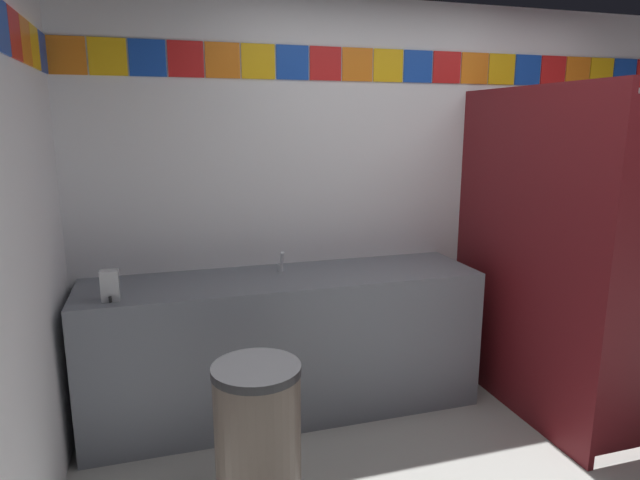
% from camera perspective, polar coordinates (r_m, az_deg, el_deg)
% --- Properties ---
extents(wall_back, '(4.40, 0.09, 2.52)m').
position_cam_1_polar(wall_back, '(3.81, 9.42, 4.58)').
color(wall_back, silver).
rests_on(wall_back, ground_plane).
extents(vanity_counter, '(2.35, 0.60, 0.86)m').
position_cam_1_polar(vanity_counter, '(3.40, -3.64, -10.73)').
color(vanity_counter, slate).
rests_on(vanity_counter, ground_plane).
extents(faucet_center, '(0.04, 0.10, 0.14)m').
position_cam_1_polar(faucet_center, '(3.33, -4.10, -2.52)').
color(faucet_center, silver).
rests_on(faucet_center, vanity_counter).
extents(soap_dispenser, '(0.09, 0.09, 0.16)m').
position_cam_1_polar(soap_dispenser, '(3.00, -21.11, -4.47)').
color(soap_dispenser, '#B7BABF').
rests_on(soap_dispenser, vanity_counter).
extents(stall_divider, '(0.92, 1.37, 1.96)m').
position_cam_1_polar(stall_divider, '(3.38, 25.13, -2.29)').
color(stall_divider, maroon).
rests_on(stall_divider, ground_plane).
extents(toilet, '(0.39, 0.49, 0.74)m').
position_cam_1_polar(toilet, '(4.15, 24.13, -9.45)').
color(toilet, white).
rests_on(toilet, ground_plane).
extents(trash_bin, '(0.40, 0.40, 0.70)m').
position_cam_1_polar(trash_bin, '(2.67, -6.51, -19.74)').
color(trash_bin, brown).
rests_on(trash_bin, ground_plane).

